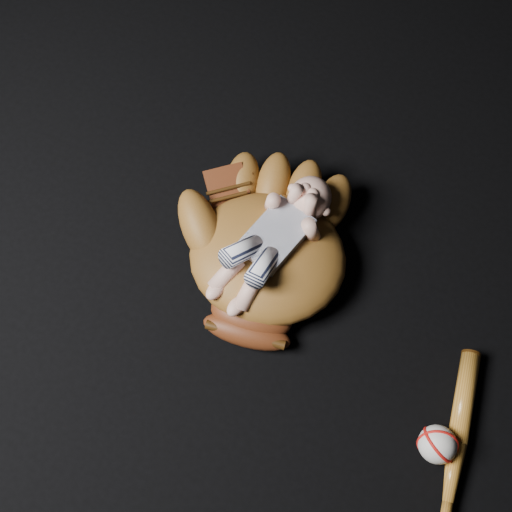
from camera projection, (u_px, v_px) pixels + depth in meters
name	position (u px, v px, depth m)	size (l,w,h in m)	color
baseball_glove	(268.00, 254.00, 1.32)	(0.41, 0.46, 0.15)	brown
newborn_baby	(268.00, 244.00, 1.27)	(0.15, 0.33, 0.14)	#D89F8B
baseball_bat	(455.00, 455.00, 1.20)	(0.04, 0.41, 0.04)	#AD6D21
baseball	(437.00, 444.00, 1.20)	(0.07, 0.07, 0.07)	silver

